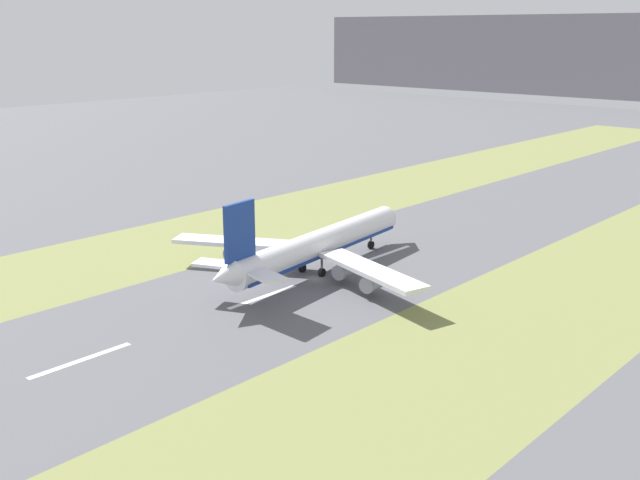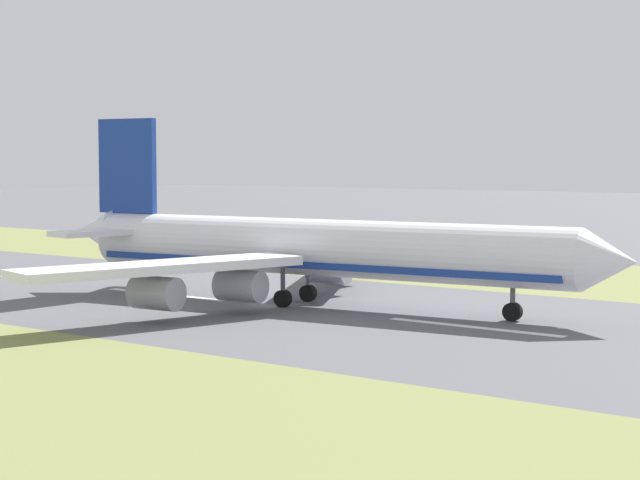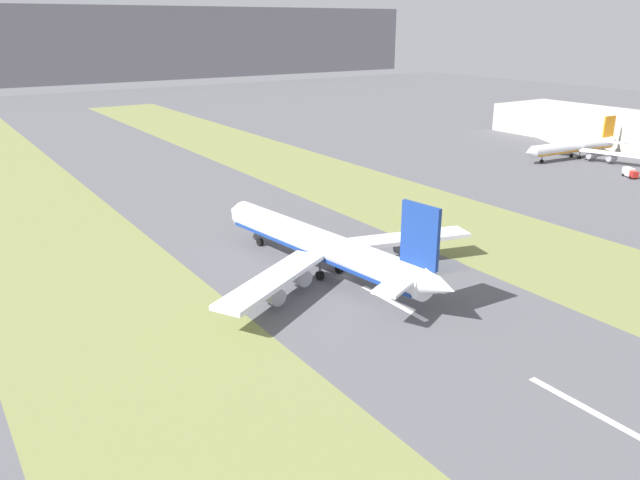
{
  "view_description": "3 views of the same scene",
  "coord_description": "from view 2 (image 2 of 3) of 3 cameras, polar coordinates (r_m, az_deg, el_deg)",
  "views": [
    {
      "loc": [
        102.45,
        -110.59,
        51.0
      ],
      "look_at": [
        -2.92,
        4.76,
        7.0
      ],
      "focal_mm": 42.0,
      "sensor_mm": 36.0,
      "label": 1
    },
    {
      "loc": [
        86.55,
        72.15,
        15.41
      ],
      "look_at": [
        -2.92,
        4.76,
        7.0
      ],
      "focal_mm": 60.0,
      "sensor_mm": 36.0,
      "label": 2
    },
    {
      "loc": [
        -69.1,
        -94.71,
        48.72
      ],
      "look_at": [
        -2.92,
        4.76,
        7.0
      ],
      "focal_mm": 35.0,
      "sensor_mm": 36.0,
      "label": 3
    }
  ],
  "objects": [
    {
      "name": "centreline_dash_far",
      "position": [
        99.86,
        8.21,
        -4.62
      ],
      "size": [
        1.2,
        18.0,
        0.01
      ],
      "primitive_type": "cube",
      "color": "silver",
      "rests_on": "ground"
    },
    {
      "name": "grass_median_west",
      "position": [
        150.82,
        8.2,
        -1.61
      ],
      "size": [
        40.0,
        600.0,
        0.01
      ],
      "primitive_type": "cube",
      "color": "olive",
      "rests_on": "ground"
    },
    {
      "name": "ground_plane",
      "position": [
        113.72,
        -2.81,
        -3.5
      ],
      "size": [
        800.0,
        800.0,
        0.0
      ],
      "primitive_type": "plane",
      "color": "#56565B"
    },
    {
      "name": "centreline_dash_mid",
      "position": [
        123.95,
        -8.24,
        -2.89
      ],
      "size": [
        1.2,
        18.0,
        0.01
      ],
      "primitive_type": "cube",
      "color": "silver",
      "rests_on": "ground"
    },
    {
      "name": "airplane_main_jet",
      "position": [
        113.36,
        -0.83,
        -0.46
      ],
      "size": [
        63.65,
        67.17,
        20.2
      ],
      "color": "white",
      "rests_on": "ground"
    }
  ]
}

